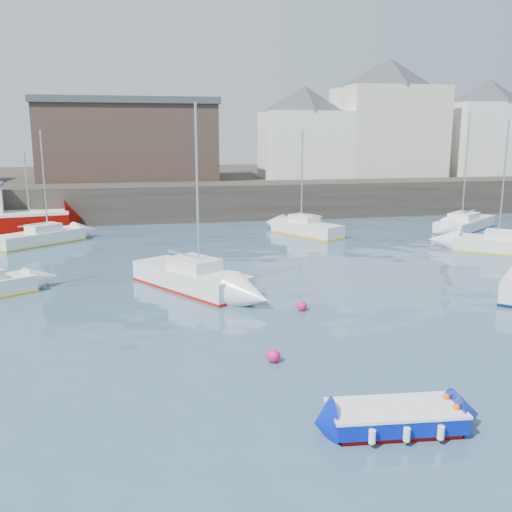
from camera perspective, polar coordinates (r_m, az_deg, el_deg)
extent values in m
plane|color=#2D4760|center=(16.58, 8.70, -13.73)|extent=(220.00, 220.00, 0.00)
cube|color=#28231E|center=(49.56, -5.43, 5.48)|extent=(90.00, 5.00, 3.00)
cube|color=#28231E|center=(67.40, -7.15, 7.11)|extent=(90.00, 32.00, 2.80)
cube|color=beige|center=(61.42, 12.97, 11.93)|extent=(10.00, 8.00, 9.00)
pyramid|color=#3A3D44|center=(61.72, 13.24, 17.41)|extent=(13.36, 13.36, 2.80)
cube|color=white|center=(66.31, 21.96, 10.72)|extent=(9.00, 7.00, 7.50)
pyramid|color=#3A3D44|center=(66.45, 22.31, 15.00)|extent=(11.88, 11.88, 2.45)
cube|color=white|center=(57.82, 4.83, 10.95)|extent=(8.00, 7.00, 6.50)
pyramid|color=#3A3D44|center=(57.90, 4.91, 15.39)|extent=(11.14, 11.14, 2.45)
cube|color=#3D2D26|center=(56.95, -12.57, 10.95)|extent=(16.00, 10.00, 7.00)
cube|color=#3A3D44|center=(57.01, -12.75, 14.76)|extent=(16.40, 10.40, 0.60)
cube|color=#7E0400|center=(15.13, 13.67, -16.31)|extent=(3.07, 1.49, 0.15)
cube|color=#0217AA|center=(15.00, 13.73, -15.38)|extent=(3.35, 1.68, 0.41)
cube|color=white|center=(14.89, 13.78, -14.56)|extent=(3.41, 1.71, 0.07)
cube|color=white|center=(14.97, 13.74, -15.16)|extent=(2.66, 1.21, 0.37)
cube|color=tan|center=(14.93, 13.76, -14.84)|extent=(0.32, 0.99, 0.06)
cylinder|color=white|center=(15.44, 9.70, -14.47)|extent=(0.17, 0.17, 0.32)
cylinder|color=white|center=(14.11, 11.54, -17.28)|extent=(0.17, 0.17, 0.32)
cylinder|color=white|center=(15.68, 12.71, -14.18)|extent=(0.17, 0.17, 0.32)
cylinder|color=white|center=(14.37, 14.84, -16.88)|extent=(0.17, 0.17, 0.32)
cylinder|color=white|center=(15.95, 15.62, -13.86)|extent=(0.17, 0.17, 0.32)
cylinder|color=white|center=(14.67, 18.00, -16.44)|extent=(0.17, 0.17, 0.32)
cube|color=#7E0400|center=(46.95, -23.70, 3.04)|extent=(9.32, 4.81, 1.22)
cube|color=white|center=(46.85, -23.77, 3.91)|extent=(9.32, 4.81, 0.22)
cylinder|color=silver|center=(46.58, -21.97, 6.91)|extent=(0.11, 0.11, 4.44)
cube|color=white|center=(27.14, -6.58, -2.25)|extent=(5.32, 6.67, 0.99)
cube|color=maroon|center=(27.25, -6.56, -3.12)|extent=(5.37, 6.74, 0.13)
cube|color=white|center=(26.70, -6.19, -0.78)|extent=(2.57, 2.79, 0.55)
cylinder|color=silver|center=(25.89, -5.91, 6.69)|extent=(0.11, 0.11, 7.56)
cube|color=white|center=(38.38, 23.95, 0.93)|extent=(6.04, 5.54, 0.86)
cube|color=yellow|center=(38.45, 23.90, 0.38)|extent=(6.10, 5.59, 0.11)
cube|color=white|center=(38.29, 23.57, 1.96)|extent=(2.63, 2.55, 0.48)
cylinder|color=silver|center=(37.93, 23.53, 6.97)|extent=(0.10, 0.10, 7.16)
cube|color=white|center=(41.41, 5.09, 2.73)|extent=(4.36, 5.82, 0.93)
cube|color=gold|center=(41.47, 5.08, 2.18)|extent=(4.41, 5.88, 0.12)
cube|color=white|center=(41.49, 4.82, 3.76)|extent=(2.16, 2.39, 0.51)
cylinder|color=silver|center=(41.36, 4.61, 7.92)|extent=(0.10, 0.10, 6.51)
cube|color=white|center=(46.30, 20.16, 2.99)|extent=(6.69, 5.81, 0.87)
cube|color=#164B9B|center=(46.35, 20.12, 2.53)|extent=(6.75, 5.87, 0.12)
cube|color=white|center=(45.89, 20.06, 3.78)|extent=(2.86, 2.72, 0.48)
cylinder|color=silver|center=(45.23, 20.24, 8.30)|extent=(0.10, 0.10, 7.77)
cube|color=white|center=(40.34, -20.75, 1.68)|extent=(5.57, 5.08, 0.86)
cube|color=gold|center=(40.40, -20.71, 1.16)|extent=(5.63, 5.13, 0.11)
cube|color=white|center=(40.37, -20.48, 2.68)|extent=(2.42, 2.34, 0.48)
cylinder|color=silver|center=(40.17, -20.45, 7.04)|extent=(0.10, 0.10, 6.59)
sphere|color=#E11063|center=(18.67, 1.77, -10.54)|extent=(0.45, 0.45, 0.45)
sphere|color=#E11063|center=(23.87, 4.61, -5.45)|extent=(0.44, 0.44, 0.44)
sphere|color=#E11063|center=(32.56, -7.36, -0.73)|extent=(0.45, 0.45, 0.45)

